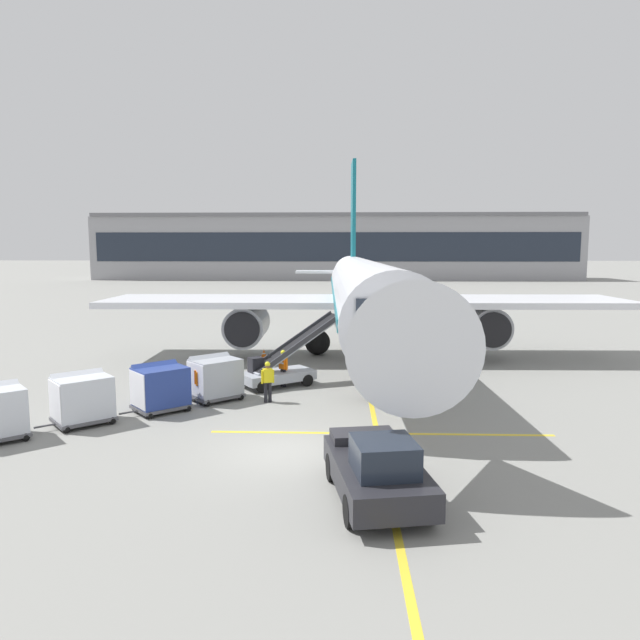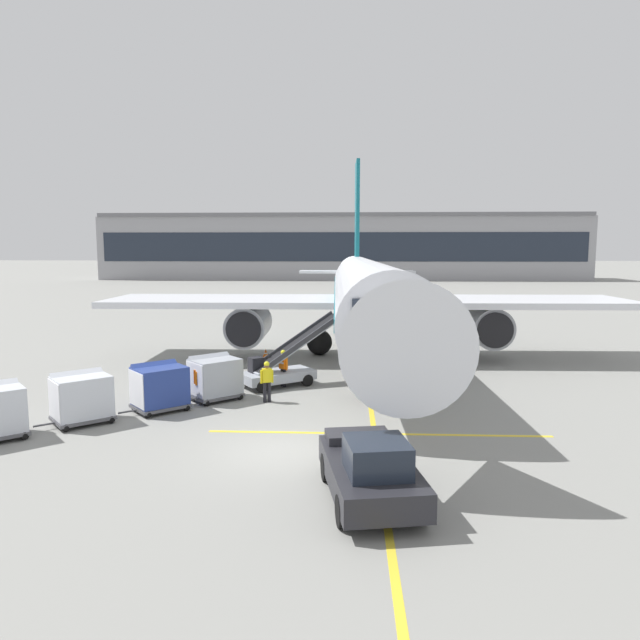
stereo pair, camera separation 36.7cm
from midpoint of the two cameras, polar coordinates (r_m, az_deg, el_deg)
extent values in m
plane|color=gray|center=(18.78, -4.25, -12.96)|extent=(600.00, 600.00, 0.00)
cylinder|color=silver|center=(33.21, 4.22, 2.71)|extent=(4.40, 30.33, 3.73)
cube|color=#146B7A|center=(33.21, 4.22, 2.71)|extent=(4.41, 29.13, 0.45)
cone|color=silver|center=(16.38, 7.80, -1.82)|extent=(3.63, 3.81, 3.54)
cone|color=silver|center=(51.26, 3.00, 4.56)|extent=(3.30, 6.04, 3.17)
cube|color=silver|center=(34.46, -9.16, 1.87)|extent=(14.50, 6.37, 0.36)
cylinder|color=#93969E|center=(33.85, -7.56, -0.47)|extent=(2.40, 3.98, 2.31)
cylinder|color=black|center=(31.88, -8.08, -0.95)|extent=(1.97, 0.16, 1.97)
cube|color=silver|center=(35.38, 17.07, 1.78)|extent=(14.50, 6.37, 0.36)
cylinder|color=#93969E|center=(34.66, 15.63, -0.50)|extent=(2.40, 3.98, 2.31)
cylinder|color=black|center=(32.74, 16.53, -0.96)|extent=(1.97, 0.16, 1.97)
cube|color=#146B7A|center=(49.80, 3.11, 10.25)|extent=(0.36, 3.64, 9.08)
cube|color=silver|center=(49.46, 3.08, 4.80)|extent=(9.82, 2.64, 0.20)
cube|color=#1E2633|center=(18.88, 6.86, 1.08)|extent=(2.65, 1.74, 0.82)
cylinder|color=#47474C|center=(24.58, 5.44, -4.73)|extent=(0.22, 0.22, 1.27)
sphere|color=black|center=(24.72, 5.43, -6.17)|extent=(1.56, 1.56, 1.56)
cylinder|color=#47474C|center=(34.94, -0.55, -1.18)|extent=(0.22, 0.22, 1.27)
sphere|color=black|center=(35.04, -0.55, -2.21)|extent=(1.56, 1.56, 1.56)
cylinder|color=#47474C|center=(35.26, 8.58, -1.18)|extent=(0.22, 0.22, 1.27)
sphere|color=black|center=(35.36, 8.56, -2.20)|extent=(1.56, 1.56, 1.56)
cube|color=#A3A8B2|center=(27.19, -4.64, -5.55)|extent=(3.70, 3.27, 0.44)
cube|color=black|center=(26.96, -6.77, -4.44)|extent=(0.81, 0.80, 0.70)
cylinder|color=#333338|center=(27.25, -5.49, -4.19)|extent=(0.08, 0.08, 0.80)
cube|color=#A3A8B2|center=(27.45, -2.64, -2.37)|extent=(4.34, 3.44, 2.56)
cube|color=black|center=(27.44, -2.64, -2.19)|extent=(4.14, 3.24, 2.40)
cube|color=#333338|center=(27.06, -2.16, -2.25)|extent=(3.81, 2.72, 2.58)
cube|color=#333338|center=(27.81, -3.10, -2.00)|extent=(3.81, 2.72, 2.58)
cylinder|color=black|center=(27.20, -1.68, -6.00)|extent=(0.57, 0.49, 0.56)
cylinder|color=black|center=(28.43, -3.24, -5.43)|extent=(0.57, 0.49, 0.56)
cylinder|color=black|center=(26.06, -6.17, -6.62)|extent=(0.57, 0.49, 0.56)
cylinder|color=black|center=(27.35, -7.58, -5.98)|extent=(0.57, 0.49, 0.56)
cube|color=#515156|center=(25.20, -10.68, -7.34)|extent=(2.56, 2.53, 0.12)
cylinder|color=#4C4C51|center=(24.60, -13.45, -7.79)|extent=(0.57, 0.52, 0.07)
cube|color=#9EA3AD|center=(25.01, -10.72, -5.54)|extent=(2.42, 2.38, 1.50)
cube|color=#9EA3AD|center=(25.26, -11.21, -4.21)|extent=(1.93, 1.85, 0.74)
cube|color=silver|center=(24.57, -12.70, -5.82)|extent=(0.98, 1.09, 1.38)
sphere|color=black|center=(25.44, -13.02, -7.40)|extent=(0.30, 0.30, 0.30)
sphere|color=black|center=(24.27, -11.55, -8.07)|extent=(0.30, 0.30, 0.30)
sphere|color=black|center=(26.17, -9.87, -6.92)|extent=(0.30, 0.30, 0.30)
sphere|color=black|center=(25.03, -8.30, -7.53)|extent=(0.30, 0.30, 0.30)
cube|color=#515156|center=(24.01, -15.88, -8.22)|extent=(2.56, 2.53, 0.12)
cylinder|color=#4C4C51|center=(23.53, -18.92, -8.67)|extent=(0.57, 0.52, 0.07)
cube|color=navy|center=(23.81, -15.95, -6.33)|extent=(2.42, 2.38, 1.50)
cube|color=navy|center=(24.07, -16.39, -4.93)|extent=(1.93, 1.85, 0.74)
cube|color=silver|center=(23.46, -18.12, -6.62)|extent=(0.98, 1.09, 1.38)
sphere|color=black|center=(24.34, -18.27, -8.24)|extent=(0.30, 0.30, 0.30)
sphere|color=black|center=(23.12, -17.02, -9.00)|extent=(0.30, 0.30, 0.30)
sphere|color=black|center=(24.94, -14.83, -7.75)|extent=(0.30, 0.30, 0.30)
sphere|color=black|center=(23.75, -13.42, -8.45)|extent=(0.30, 0.30, 0.30)
cube|color=#515156|center=(23.26, -22.81, -9.00)|extent=(2.56, 2.53, 0.12)
cylinder|color=#4C4C51|center=(22.93, -26.07, -9.42)|extent=(0.57, 0.52, 0.07)
cube|color=silver|center=(23.06, -22.91, -7.06)|extent=(2.42, 2.38, 1.50)
cube|color=silver|center=(23.33, -23.27, -5.60)|extent=(1.93, 1.85, 0.74)
cube|color=silver|center=(22.81, -25.24, -7.33)|extent=(0.98, 1.09, 1.38)
sphere|color=black|center=(23.71, -25.16, -8.97)|extent=(0.30, 0.30, 0.30)
sphere|color=black|center=(22.44, -24.26, -9.82)|extent=(0.30, 0.30, 0.30)
sphere|color=black|center=(24.13, -21.45, -8.51)|extent=(0.30, 0.30, 0.30)
sphere|color=black|center=(22.88, -20.36, -9.30)|extent=(0.30, 0.30, 0.30)
sphere|color=black|center=(23.42, -28.33, -9.35)|extent=(0.30, 0.30, 0.30)
sphere|color=black|center=(22.13, -27.61, -10.23)|extent=(0.30, 0.30, 0.30)
cube|color=#232328|center=(15.34, 4.91, -14.96)|extent=(2.83, 4.70, 0.70)
cube|color=#1E2633|center=(14.37, 5.64, -13.31)|extent=(1.71, 1.77, 0.80)
cube|color=#28282D|center=(16.69, 3.64, -11.38)|extent=(1.93, 1.26, 0.24)
cylinder|color=black|center=(16.89, 6.99, -13.96)|extent=(0.41, 0.80, 0.76)
cylinder|color=black|center=(16.54, 0.59, -14.38)|extent=(0.41, 0.80, 0.76)
cylinder|color=black|center=(14.48, 9.90, -17.72)|extent=(0.41, 0.80, 0.76)
cylinder|color=black|center=(14.07, 2.32, -18.40)|extent=(0.41, 0.80, 0.76)
cylinder|color=#333847|center=(24.82, -12.28, -7.08)|extent=(0.15, 0.15, 0.86)
cylinder|color=#333847|center=(24.65, -12.40, -7.18)|extent=(0.15, 0.15, 0.86)
cube|color=orange|center=(24.57, -12.38, -5.50)|extent=(0.26, 0.39, 0.58)
cube|color=white|center=(24.53, -12.10, -5.51)|extent=(0.03, 0.34, 0.08)
sphere|color=tan|center=(24.49, -12.41, -4.56)|extent=(0.21, 0.21, 0.21)
sphere|color=yellow|center=(24.47, -12.41, -4.40)|extent=(0.23, 0.23, 0.23)
cylinder|color=orange|center=(24.80, -12.22, -5.49)|extent=(0.09, 0.09, 0.56)
cylinder|color=orange|center=(24.36, -12.55, -5.73)|extent=(0.09, 0.09, 0.56)
cylinder|color=black|center=(24.46, -5.84, -7.16)|extent=(0.15, 0.15, 0.86)
cylinder|color=black|center=(24.51, -5.42, -7.13)|extent=(0.15, 0.15, 0.86)
cube|color=yellow|center=(24.32, -5.65, -5.50)|extent=(0.44, 0.36, 0.58)
cube|color=white|center=(24.44, -5.72, -5.44)|extent=(0.32, 0.14, 0.08)
sphere|color=brown|center=(24.23, -5.66, -4.55)|extent=(0.21, 0.21, 0.21)
sphere|color=yellow|center=(24.22, -5.66, -4.39)|extent=(0.23, 0.23, 0.23)
cylinder|color=yellow|center=(24.27, -6.20, -5.65)|extent=(0.09, 0.09, 0.56)
cylinder|color=yellow|center=(24.39, -5.10, -5.57)|extent=(0.09, 0.09, 0.56)
cylinder|color=black|center=(27.04, -3.93, -5.76)|extent=(0.15, 0.15, 0.86)
cylinder|color=black|center=(27.18, -4.17, -5.70)|extent=(0.15, 0.15, 0.86)
cube|color=orange|center=(26.96, -4.06, -4.24)|extent=(0.44, 0.44, 0.58)
cube|color=white|center=(26.88, -4.27, -4.27)|extent=(0.25, 0.24, 0.08)
sphere|color=beige|center=(26.88, -4.07, -3.38)|extent=(0.21, 0.21, 0.21)
sphere|color=yellow|center=(26.87, -4.07, -3.23)|extent=(0.23, 0.23, 0.23)
cylinder|color=orange|center=(26.79, -3.73, -4.41)|extent=(0.09, 0.09, 0.56)
cylinder|color=orange|center=(27.15, -4.39, -4.26)|extent=(0.09, 0.09, 0.56)
cube|color=black|center=(33.93, -5.88, -3.85)|extent=(0.52, 0.52, 0.05)
cone|color=orange|center=(33.87, -5.89, -3.35)|extent=(0.42, 0.42, 0.55)
cylinder|color=white|center=(33.87, -5.89, -3.30)|extent=(0.23, 0.23, 0.07)
cube|color=yellow|center=(33.73, 3.91, -3.93)|extent=(0.20, 110.00, 0.01)
cube|color=yellow|center=(20.59, 5.59, -11.14)|extent=(12.00, 0.20, 0.01)
cube|color=#939399|center=(124.56, 1.45, 7.10)|extent=(100.95, 15.01, 13.00)
cube|color=#1E2633|center=(117.00, 1.41, 7.26)|extent=(97.92, 0.10, 5.85)
cube|color=slate|center=(123.25, 1.45, 10.29)|extent=(99.94, 12.76, 0.70)
camera|label=1|loc=(0.18, -90.40, -0.05)|focal=32.26mm
camera|label=2|loc=(0.18, 89.60, 0.05)|focal=32.26mm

